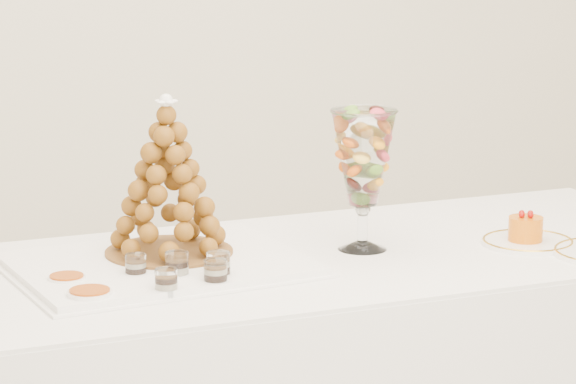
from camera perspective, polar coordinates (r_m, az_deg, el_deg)
name	(u,v)px	position (r m, az deg, el deg)	size (l,w,h in m)	color
lace_tray	(160,265)	(3.17, -5.39, -3.06)	(0.65, 0.49, 0.02)	white
macaron_vase	(363,160)	(3.29, 3.17, 1.36)	(0.16, 0.16, 0.34)	white
cake_plate	(528,242)	(3.43, 9.99, -2.08)	(0.23, 0.23, 0.01)	white
verrine_a	(136,268)	(3.07, -6.39, -3.18)	(0.05, 0.05, 0.06)	white
verrine_b	(177,268)	(3.06, -4.67, -3.17)	(0.05, 0.05, 0.07)	white
verrine_c	(218,268)	(3.05, -2.93, -3.17)	(0.05, 0.05, 0.07)	white
verrine_d	(166,284)	(2.94, -5.12, -3.84)	(0.05, 0.05, 0.07)	white
verrine_e	(216,275)	(3.00, -3.05, -3.47)	(0.05, 0.05, 0.07)	white
ramekin_back	(67,282)	(3.05, -9.24, -3.75)	(0.08, 0.08, 0.03)	white
ramekin_front	(90,298)	(2.92, -8.29, -4.41)	(0.10, 0.10, 0.03)	white
croquembouche	(168,177)	(3.19, -5.06, 0.64)	(0.32, 0.32, 0.38)	brown
mousse_cake	(526,228)	(3.42, 9.91, -1.51)	(0.09, 0.09, 0.07)	orange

